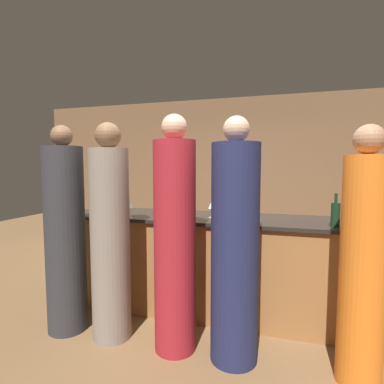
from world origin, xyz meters
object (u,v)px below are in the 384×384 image
bartender (181,216)px  guest_2 (175,242)px  guest_4 (65,237)px  ice_bucket (166,205)px  wine_bottle_1 (255,205)px  guest_1 (363,265)px  wine_bottle_2 (222,205)px  guest_3 (110,239)px  guest_0 (235,250)px  wine_bottle_0 (335,214)px

bartender → guest_2: (0.46, -1.53, 0.05)m
guest_4 → ice_bucket: 1.11m
bartender → wine_bottle_1: bartender is taller
guest_1 → wine_bottle_2: guest_1 is taller
guest_3 → guest_4: size_ratio=1.00×
guest_0 → wine_bottle_0: guest_0 is taller
guest_4 → wine_bottle_2: bearing=31.5°
wine_bottle_0 → ice_bucket: size_ratio=1.47×
wine_bottle_2 → guest_2: bearing=-106.5°
guest_0 → guest_3: (-1.13, 0.01, 0.01)m
guest_0 → ice_bucket: 1.25m
bartender → guest_0: (0.97, -1.53, 0.02)m
wine_bottle_2 → ice_bucket: bearing=-180.0°
guest_3 → wine_bottle_2: bearing=43.5°
guest_0 → guest_4: size_ratio=1.00×
guest_2 → ice_bucket: 0.94m
bartender → guest_2: guest_2 is taller
guest_3 → wine_bottle_1: guest_3 is taller
guest_2 → wine_bottle_1: bearing=61.8°
guest_0 → guest_2: bearing=179.9°
guest_2 → wine_bottle_1: size_ratio=7.57×
guest_1 → guest_4: (-2.52, 0.01, 0.03)m
guest_2 → guest_3: (-0.62, 0.01, -0.02)m
guest_3 → ice_bucket: (0.22, 0.82, 0.22)m
guest_3 → ice_bucket: guest_3 is taller
bartender → wine_bottle_2: size_ratio=5.85×
guest_2 → guest_4: bearing=179.9°
wine_bottle_2 → wine_bottle_1: bearing=35.8°
wine_bottle_0 → guest_4: bearing=-167.7°
wine_bottle_0 → guest_3: bearing=-164.9°
bartender → guest_2: size_ratio=0.94×
guest_0 → wine_bottle_2: size_ratio=6.12×
guest_1 → wine_bottle_2: bearing=144.3°
wine_bottle_0 → wine_bottle_1: 0.92m
guest_4 → wine_bottle_1: 1.99m
ice_bucket → wine_bottle_0: bearing=-9.9°
wine_bottle_0 → wine_bottle_1: size_ratio=1.13×
guest_1 → wine_bottle_0: 0.62m
bartender → guest_3: 1.53m
guest_1 → guest_3: guest_3 is taller
guest_2 → guest_1: bearing=-0.5°
guest_2 → guest_3: 0.62m
guest_2 → wine_bottle_0: bearing=21.9°
guest_0 → guest_2: guest_2 is taller
wine_bottle_1 → ice_bucket: (-0.97, -0.23, -0.00)m
wine_bottle_2 → ice_bucket: wine_bottle_2 is taller
guest_0 → guest_3: 1.13m
wine_bottle_1 → wine_bottle_0: bearing=-35.7°
guest_0 → wine_bottle_1: 1.09m
guest_2 → wine_bottle_2: 0.89m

